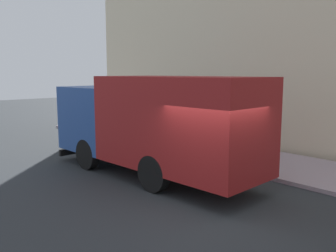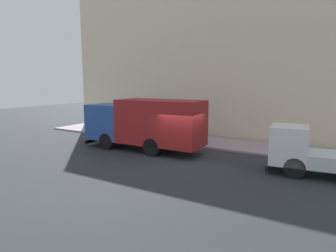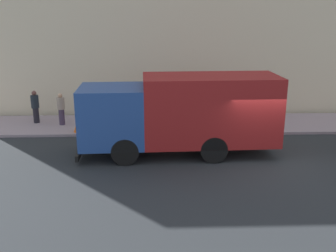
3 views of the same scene
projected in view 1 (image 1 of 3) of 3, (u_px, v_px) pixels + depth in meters
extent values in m
plane|color=#2A2E31|center=(211.00, 206.00, 9.11)|extent=(80.00, 80.00, 0.00)
cube|color=#A3919A|center=(303.00, 170.00, 12.27)|extent=(3.50, 30.00, 0.13)
cube|color=#244994|center=(103.00, 118.00, 13.42)|extent=(2.42, 2.58, 2.29)
cube|color=black|center=(85.00, 108.00, 14.24)|extent=(1.96, 0.13, 1.28)
cube|color=maroon|center=(179.00, 123.00, 10.65)|extent=(2.53, 5.38, 2.69)
cube|color=black|center=(85.00, 149.00, 14.54)|extent=(2.24, 0.20, 0.24)
cylinder|color=black|center=(88.00, 154.00, 12.53)|extent=(0.34, 1.06, 1.05)
cylinder|color=black|center=(133.00, 146.00, 13.94)|extent=(0.34, 1.06, 1.05)
cylinder|color=black|center=(154.00, 173.00, 10.14)|extent=(0.34, 1.06, 1.05)
cylinder|color=black|center=(201.00, 161.00, 11.55)|extent=(0.34, 1.06, 1.05)
cylinder|color=brown|center=(190.00, 132.00, 17.00)|extent=(0.32, 0.32, 0.89)
cylinder|color=#26282A|center=(190.00, 116.00, 16.89)|extent=(0.43, 0.43, 0.58)
sphere|color=olive|center=(190.00, 108.00, 16.83)|extent=(0.22, 0.22, 0.22)
cylinder|color=#483850|center=(141.00, 128.00, 18.54)|extent=(0.40, 0.40, 0.80)
cylinder|color=tan|center=(140.00, 114.00, 18.44)|extent=(0.53, 0.53, 0.60)
sphere|color=tan|center=(140.00, 106.00, 18.38)|extent=(0.21, 0.21, 0.21)
cylinder|color=black|center=(131.00, 124.00, 19.84)|extent=(0.35, 0.35, 0.78)
cylinder|color=#1E272D|center=(130.00, 111.00, 19.73)|extent=(0.47, 0.47, 0.65)
sphere|color=brown|center=(130.00, 103.00, 19.67)|extent=(0.23, 0.23, 0.23)
cone|color=orange|center=(134.00, 134.00, 16.94)|extent=(0.49, 0.49, 0.71)
cylinder|color=#4C5156|center=(204.00, 123.00, 13.67)|extent=(0.08, 0.08, 2.62)
cube|color=blue|center=(204.00, 95.00, 13.53)|extent=(0.44, 0.03, 0.36)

